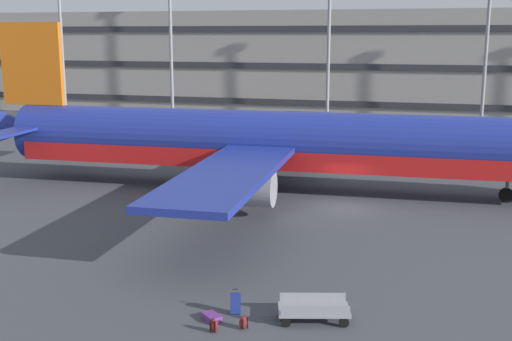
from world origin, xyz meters
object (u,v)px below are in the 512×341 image
(airliner, at_px, (276,143))
(backpack_large, at_px, (243,323))
(suitcase_laid_flat, at_px, (236,303))
(backpack_black, at_px, (214,326))
(baggage_cart, at_px, (314,310))
(suitcase_navy, at_px, (212,317))

(airliner, height_order, backpack_large, airliner)
(suitcase_laid_flat, xyz_separation_m, backpack_black, (-0.30, -1.64, -0.19))
(backpack_large, bearing_deg, airliner, 100.63)
(backpack_large, distance_m, baggage_cart, 2.66)
(suitcase_navy, height_order, backpack_large, backpack_large)
(baggage_cart, bearing_deg, suitcase_laid_flat, -175.05)
(airliner, bearing_deg, backpack_black, -82.06)
(suitcase_laid_flat, xyz_separation_m, suitcase_navy, (-0.68, -0.73, -0.32))
(airliner, distance_m, suitcase_navy, 20.98)
(airliner, bearing_deg, baggage_cart, -72.40)
(airliner, relative_size, suitcase_laid_flat, 44.85)
(suitcase_navy, bearing_deg, backpack_large, -15.36)
(suitcase_laid_flat, distance_m, backpack_black, 1.67)
(backpack_black, distance_m, baggage_cart, 3.74)
(suitcase_laid_flat, bearing_deg, backpack_large, -59.91)
(suitcase_laid_flat, xyz_separation_m, baggage_cart, (2.92, 0.25, -0.01))
(backpack_large, height_order, backpack_black, backpack_black)
(suitcase_navy, distance_m, backpack_large, 1.37)
(airliner, height_order, suitcase_laid_flat, airliner)
(suitcase_laid_flat, distance_m, baggage_cart, 2.93)
(backpack_black, xyz_separation_m, baggage_cart, (3.22, 1.89, 0.18))
(suitcase_navy, xyz_separation_m, backpack_black, (0.38, -0.90, 0.13))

